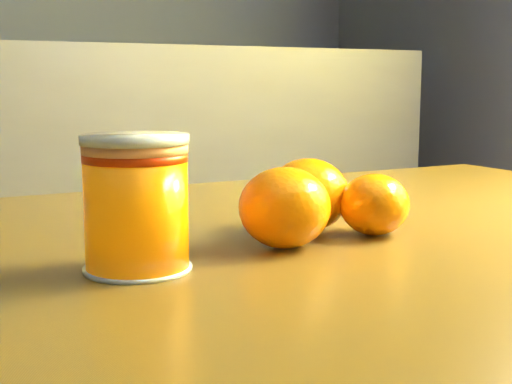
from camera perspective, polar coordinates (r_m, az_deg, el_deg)
table at (r=0.61m, az=5.52°, el=-11.89°), size 0.94×0.66×0.70m
juice_glass at (r=0.47m, az=-9.55°, el=-0.95°), size 0.07×0.07×0.09m
orange_front at (r=0.60m, az=4.18°, el=-0.20°), size 0.07×0.07×0.06m
orange_back at (r=0.59m, az=9.45°, el=-0.99°), size 0.07×0.07×0.05m
orange_extra at (r=0.53m, az=2.30°, el=-1.25°), size 0.09×0.09×0.06m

